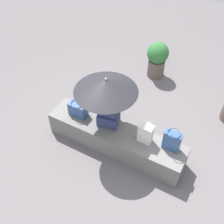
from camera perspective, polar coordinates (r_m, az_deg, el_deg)
ground_plane at (r=4.95m, az=0.68°, el=-7.24°), size 14.00×14.00×0.00m
stone_bench at (r=4.77m, az=0.70°, el=-5.61°), size 2.43×0.52×0.44m
person_seated at (r=4.44m, az=-0.75°, el=1.16°), size 0.50×0.34×0.90m
parasol at (r=4.07m, az=-1.28°, el=5.50°), size 0.99×0.99×1.02m
handbag_black at (r=4.33m, az=12.33°, el=-5.84°), size 0.27×0.20×0.37m
tote_bag_canvas at (r=4.80m, az=-7.07°, el=0.64°), size 0.31×0.23×0.27m
shoulder_bag_spare at (r=4.36m, az=6.97°, el=-4.45°), size 0.22×0.17×0.36m
planter_near at (r=6.25m, az=9.35°, el=10.92°), size 0.48×0.48×0.83m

